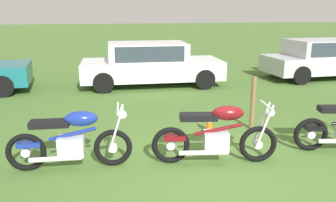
% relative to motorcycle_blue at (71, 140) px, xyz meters
% --- Properties ---
extents(ground_plane, '(120.00, 120.00, 0.00)m').
position_rel_motorcycle_blue_xyz_m(ground_plane, '(2.34, -0.34, -0.48)').
color(ground_plane, '#476B2D').
extents(motorcycle_blue, '(1.97, 0.64, 1.02)m').
position_rel_motorcycle_blue_xyz_m(motorcycle_blue, '(0.00, 0.00, 0.00)').
color(motorcycle_blue, black).
rests_on(motorcycle_blue, ground).
extents(motorcycle_maroon, '(2.07, 0.68, 1.02)m').
position_rel_motorcycle_blue_xyz_m(motorcycle_maroon, '(2.33, -0.25, 0.01)').
color(motorcycle_maroon, black).
rests_on(motorcycle_maroon, ground).
extents(car_white, '(4.66, 2.07, 1.43)m').
position_rel_motorcycle_blue_xyz_m(car_white, '(2.14, 5.96, 0.32)').
color(car_white, silver).
rests_on(car_white, ground).
extents(car_silver, '(4.44, 2.01, 1.43)m').
position_rel_motorcycle_blue_xyz_m(car_silver, '(8.60, 5.95, 0.32)').
color(car_silver, '#B2B5BA').
rests_on(car_silver, ground).
extents(traffic_cone, '(0.25, 0.25, 0.49)m').
position_rel_motorcycle_blue_xyz_m(traffic_cone, '(2.68, 1.16, -0.26)').
color(traffic_cone, '#EA590F').
rests_on(traffic_cone, ground).
extents(fence_post_wooden, '(0.10, 0.10, 1.14)m').
position_rel_motorcycle_blue_xyz_m(fence_post_wooden, '(3.63, 1.19, 0.09)').
color(fence_post_wooden, brown).
rests_on(fence_post_wooden, ground).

